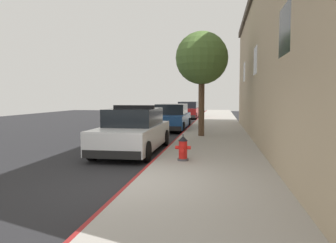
% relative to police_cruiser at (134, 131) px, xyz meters
% --- Properties ---
extents(ground_plane, '(32.05, 60.00, 0.20)m').
position_rel_police_cruiser_xyz_m(ground_plane, '(-3.17, 5.50, -0.84)').
color(ground_plane, '#232326').
extents(sidewalk_pavement, '(3.19, 60.00, 0.17)m').
position_rel_police_cruiser_xyz_m(sidewalk_pavement, '(2.83, 5.50, -0.66)').
color(sidewalk_pavement, '#9E9991').
rests_on(sidewalk_pavement, ground).
extents(curb_painted_edge, '(0.08, 60.00, 0.17)m').
position_rel_police_cruiser_xyz_m(curb_painted_edge, '(1.20, 5.50, -0.66)').
color(curb_painted_edge, maroon).
rests_on(curb_painted_edge, ground).
extents(police_cruiser, '(1.94, 4.84, 1.68)m').
position_rel_police_cruiser_xyz_m(police_cruiser, '(0.00, 0.00, 0.00)').
color(police_cruiser, white).
rests_on(police_cruiser, ground).
extents(parked_car_silver_ahead, '(1.94, 4.84, 1.56)m').
position_rel_police_cruiser_xyz_m(parked_car_silver_ahead, '(0.20, 7.94, -0.00)').
color(parked_car_silver_ahead, navy).
rests_on(parked_car_silver_ahead, ground).
extents(parked_car_dark_far, '(1.94, 4.84, 1.56)m').
position_rel_police_cruiser_xyz_m(parked_car_dark_far, '(0.13, 18.69, -0.00)').
color(parked_car_dark_far, maroon).
rests_on(parked_car_dark_far, ground).
extents(fire_hydrant, '(0.44, 0.40, 0.76)m').
position_rel_police_cruiser_xyz_m(fire_hydrant, '(2.03, -2.15, -0.23)').
color(fire_hydrant, '#4C4C51').
rests_on(fire_hydrant, sidewalk_pavement).
extents(street_tree, '(2.43, 2.43, 4.82)m').
position_rel_police_cruiser_xyz_m(street_tree, '(2.20, 3.90, 3.00)').
color(street_tree, brown).
rests_on(street_tree, sidewalk_pavement).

